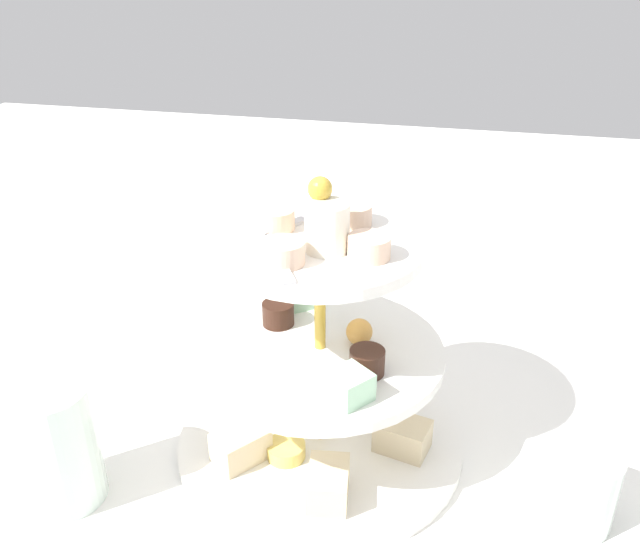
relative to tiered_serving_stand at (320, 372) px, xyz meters
name	(u,v)px	position (x,y,z in m)	size (l,w,h in m)	color
ground_plane	(320,444)	(0.00, 0.00, -0.09)	(2.40, 2.40, 0.00)	white
tiered_serving_stand	(320,372)	(0.00, 0.00, 0.00)	(0.27, 0.27, 0.27)	white
water_glass_tall_right	(58,445)	(0.11, -0.20, -0.03)	(0.07, 0.07, 0.11)	silver
water_glass_short_left	(577,487)	(0.04, 0.23, -0.05)	(0.06, 0.06, 0.07)	silver
butter_knife_left	(224,311)	(-0.22, -0.18, -0.08)	(0.17, 0.01, 0.00)	silver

